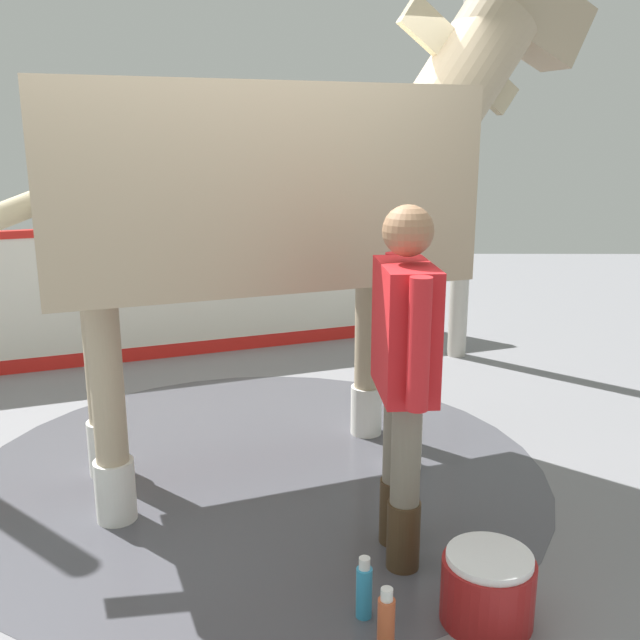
% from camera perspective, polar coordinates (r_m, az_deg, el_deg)
% --- Properties ---
extents(ground_plane, '(16.00, 16.00, 0.02)m').
position_cam_1_polar(ground_plane, '(4.04, -5.85, -13.56)').
color(ground_plane, gray).
extents(wet_patch, '(3.31, 3.31, 0.00)m').
position_cam_1_polar(wet_patch, '(4.26, -5.00, -11.80)').
color(wet_patch, '#4C4C54').
rests_on(wet_patch, ground).
extents(barrier_wall, '(4.59, 1.84, 1.16)m').
position_cam_1_polar(barrier_wall, '(6.31, -11.09, 1.92)').
color(barrier_wall, silver).
rests_on(barrier_wall, ground).
extents(roof_post_near, '(0.16, 0.16, 3.12)m').
position_cam_1_polar(roof_post_near, '(6.16, 11.46, 11.25)').
color(roof_post_near, '#B7B2A8').
rests_on(roof_post_near, ground).
extents(horse, '(3.38, 1.71, 2.81)m').
position_cam_1_polar(horse, '(3.86, -3.71, 10.42)').
color(horse, tan).
rests_on(horse, ground).
extents(handler, '(0.26, 0.65, 1.61)m').
position_cam_1_polar(handler, '(3.13, 6.68, -3.56)').
color(handler, '#47331E').
rests_on(handler, ground).
extents(wash_bucket, '(0.37, 0.37, 0.30)m').
position_cam_1_polar(wash_bucket, '(3.11, 13.18, -20.02)').
color(wash_bucket, maroon).
rests_on(wash_bucket, ground).
extents(bottle_shampoo, '(0.07, 0.07, 0.27)m').
position_cam_1_polar(bottle_shampoo, '(3.07, 3.52, -20.61)').
color(bottle_shampoo, '#3399CC').
rests_on(bottle_shampoo, ground).
extents(bottle_spray, '(0.07, 0.07, 0.26)m').
position_cam_1_polar(bottle_spray, '(2.92, 5.27, -22.77)').
color(bottle_spray, '#CC5933').
rests_on(bottle_spray, ground).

